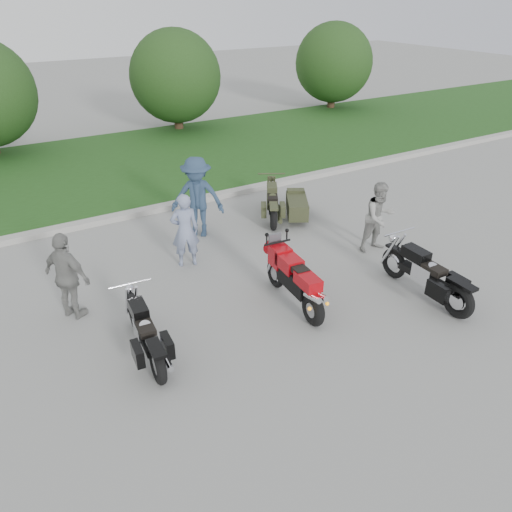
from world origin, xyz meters
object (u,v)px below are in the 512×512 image
person_grey (379,217)px  person_back (68,277)px  sportbike_red (295,279)px  cruiser_left (146,336)px  cruiser_right (429,277)px  person_denim (197,197)px  cruiser_sidecar (287,205)px  person_stripe (185,230)px

person_grey → person_back: person_back is taller
sportbike_red → cruiser_left: sportbike_red is taller
cruiser_right → person_denim: size_ratio=1.19×
sportbike_red → cruiser_right: sportbike_red is taller
sportbike_red → cruiser_right: (2.33, -1.10, -0.12)m
cruiser_left → person_back: size_ratio=1.25×
cruiser_sidecar → person_grey: (0.79, -2.46, 0.43)m
cruiser_right → cruiser_sidecar: size_ratio=1.18×
sportbike_red → person_grey: bearing=22.7°
person_denim → person_back: size_ratio=1.17×
sportbike_red → person_back: 4.05m
person_back → cruiser_right: bearing=-149.4°
cruiser_right → person_denim: bearing=119.5°
cruiser_sidecar → person_back: bearing=-134.2°
person_back → sportbike_red: bearing=-149.7°
person_denim → person_stripe: bearing=-89.4°
cruiser_right → person_stripe: person_stripe is taller
person_back → person_grey: bearing=-131.1°
cruiser_sidecar → person_grey: person_grey is taller
cruiser_sidecar → person_denim: size_ratio=1.00×
sportbike_red → person_stripe: bearing=118.6°
cruiser_right → person_denim: person_denim is taller
cruiser_right → person_stripe: bearing=135.0°
sportbike_red → person_denim: bearing=98.7°
person_denim → person_back: bearing=-114.6°
cruiser_right → person_stripe: (-3.41, 3.59, 0.36)m
person_stripe → cruiser_sidecar: bearing=-149.5°
cruiser_right → person_grey: person_grey is taller
cruiser_right → person_stripe: 4.96m
cruiser_left → cruiser_right: (5.21, -1.10, 0.04)m
cruiser_sidecar → person_back: (-5.75, -1.60, 0.45)m
cruiser_left → cruiser_sidecar: (5.00, 3.38, -0.03)m
person_grey → person_denim: person_denim is taller
sportbike_red → person_denim: person_denim is taller
cruiser_left → person_denim: bearing=59.5°
cruiser_right → person_back: person_back is taller
sportbike_red → cruiser_left: size_ratio=0.98×
sportbike_red → cruiser_sidecar: bearing=63.1°
person_grey → person_back: bearing=176.0°
cruiser_left → person_denim: size_ratio=1.07×
sportbike_red → cruiser_sidecar: (2.12, 3.38, -0.19)m
person_denim → person_grey: bearing=-5.5°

